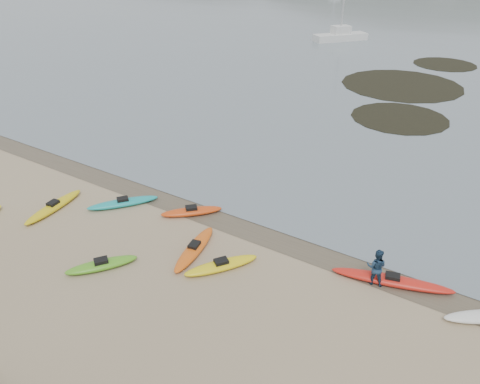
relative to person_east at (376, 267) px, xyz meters
The scene contains 5 objects.
ground 7.22m from the person_east, behind, with size 600.00×600.00×0.00m, color tan.
wet_sand 7.17m from the person_east, behind, with size 60.00×60.00×0.00m, color brown.
kayaks 8.07m from the person_east, 165.00° to the right, with size 24.13×9.85×0.34m.
person_east is the anchor object (origin of this frame).
kelp_mats 28.92m from the person_east, 102.27° to the left, with size 11.40×25.87×0.04m.
Camera 1 is at (10.50, -16.26, 12.23)m, focal length 35.00 mm.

